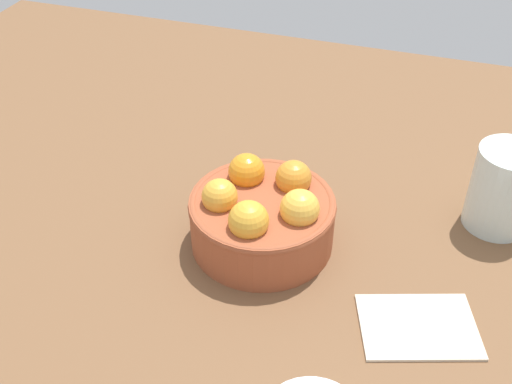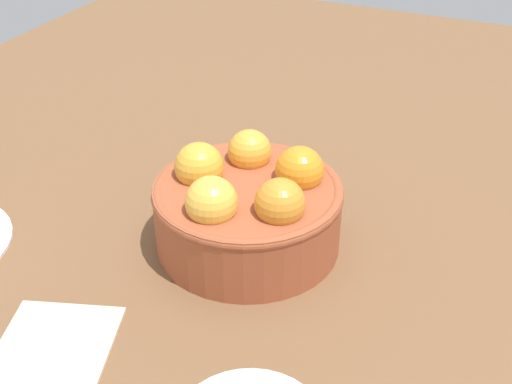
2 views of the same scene
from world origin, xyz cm
name	(u,v)px [view 2 (image 2 of 2)]	position (x,y,z in cm)	size (l,w,h in cm)	color
ground_plane	(248,264)	(0.00, 0.00, -2.17)	(131.55, 102.99, 4.34)	brown
terracotta_bowl	(248,207)	(0.02, -0.01, 3.70)	(15.21, 15.21, 8.38)	#9E4C2D
folded_napkin	(48,358)	(17.30, -6.66, 0.30)	(10.68, 7.75, 0.60)	beige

